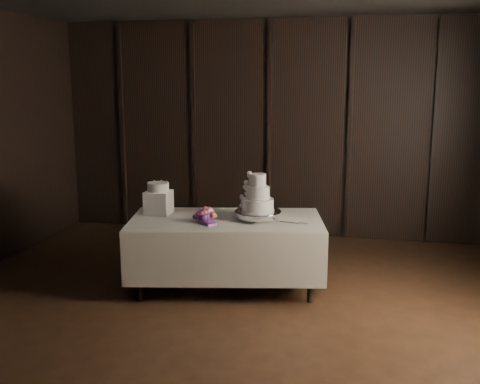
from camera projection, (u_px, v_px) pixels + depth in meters
name	position (u px, v px, depth m)	size (l,w,h in m)	color
room	(198.00, 166.00, 4.49)	(6.08, 7.08, 3.08)	black
display_table	(226.00, 250.00, 5.90)	(2.15, 1.41, 0.76)	silver
cake_stand	(258.00, 215.00, 5.80)	(0.48, 0.48, 0.09)	silver
wedding_cake	(255.00, 197.00, 5.75)	(0.37, 0.32, 0.39)	white
bouquet	(206.00, 215.00, 5.71)	(0.29, 0.39, 0.19)	#EE588F
box_pedestal	(159.00, 203.00, 6.02)	(0.26, 0.26, 0.25)	white
small_cake	(158.00, 187.00, 5.99)	(0.23, 0.23, 0.09)	white
cake_knife	(286.00, 222.00, 5.67)	(0.37, 0.02, 0.01)	silver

